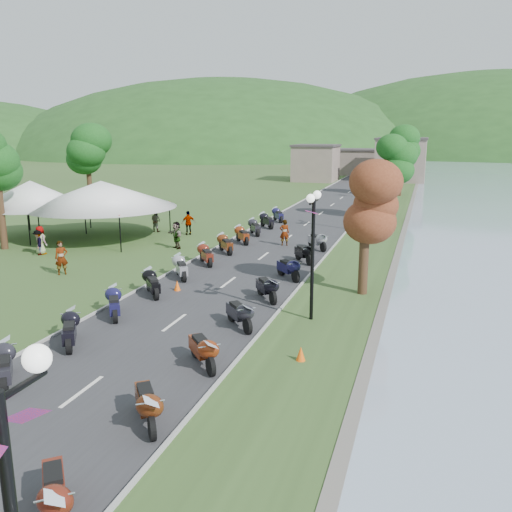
% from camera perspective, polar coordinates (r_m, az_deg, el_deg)
% --- Properties ---
extents(road, '(7.00, 120.00, 0.02)m').
position_cam_1_polar(road, '(43.65, 5.36, 3.38)').
color(road, '#313134').
rests_on(road, ground).
extents(hills_backdrop, '(360.00, 120.00, 76.00)m').
position_cam_1_polar(hills_backdrop, '(202.41, 15.28, 10.56)').
color(hills_backdrop, '#285621').
rests_on(hills_backdrop, ground).
extents(far_building, '(18.00, 16.00, 5.00)m').
position_cam_1_polar(far_building, '(87.90, 10.48, 9.72)').
color(far_building, gray).
rests_on(far_building, ground).
extents(moto_row_left, '(2.60, 48.36, 1.10)m').
position_cam_1_polar(moto_row_left, '(23.68, -12.62, -3.87)').
color(moto_row_left, '#331411').
rests_on(moto_row_left, ground).
extents(moto_row_right, '(2.60, 35.16, 1.10)m').
position_cam_1_polar(moto_row_right, '(19.02, -3.41, -7.81)').
color(moto_row_right, '#331411').
rests_on(moto_row_right, ground).
extents(vendor_tent_main, '(6.75, 6.75, 4.00)m').
position_cam_1_polar(vendor_tent_main, '(38.67, -15.85, 4.67)').
color(vendor_tent_main, white).
rests_on(vendor_tent_main, ground).
extents(vendor_tent_side, '(4.91, 4.91, 4.00)m').
position_cam_1_polar(vendor_tent_side, '(40.42, -22.47, 4.52)').
color(vendor_tent_side, white).
rests_on(vendor_tent_side, ground).
extents(tree_lakeside, '(2.28, 2.28, 6.33)m').
position_cam_1_polar(tree_lakeside, '(24.69, 11.42, 3.13)').
color(tree_lakeside, '#1B5C1B').
rests_on(tree_lakeside, ground).
extents(pedestrian_a, '(0.79, 0.80, 1.79)m').
position_cam_1_polar(pedestrian_a, '(29.99, -19.68, -1.84)').
color(pedestrian_a, slate).
rests_on(pedestrian_a, ground).
extents(pedestrian_b, '(0.88, 0.60, 1.66)m').
position_cam_1_polar(pedestrian_b, '(40.89, -10.46, 2.54)').
color(pedestrian_b, slate).
rests_on(pedestrian_b, ground).
extents(pedestrian_c, '(0.95, 1.01, 1.52)m').
position_cam_1_polar(pedestrian_c, '(35.15, -21.84, 0.10)').
color(pedestrian_c, slate).
rests_on(pedestrian_c, ground).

